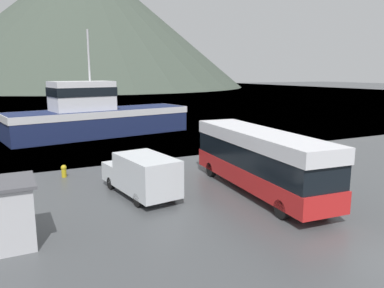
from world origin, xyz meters
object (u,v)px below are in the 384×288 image
(delivery_van, at_px, (142,174))
(storage_bin, at_px, (314,172))
(tour_bus, at_px, (259,158))
(fishing_boat, at_px, (97,115))

(delivery_van, distance_m, storage_bin, 10.05)
(storage_bin, bearing_deg, delivery_van, 164.92)
(tour_bus, distance_m, storage_bin, 3.90)
(tour_bus, xyz_separation_m, fishing_boat, (-3.69, 22.93, 0.22))
(tour_bus, height_order, delivery_van, tour_bus)
(delivery_van, distance_m, fishing_boat, 20.87)
(fishing_boat, xyz_separation_m, storage_bin, (7.40, -23.33, -1.38))
(delivery_van, relative_size, fishing_boat, 0.30)
(fishing_boat, distance_m, storage_bin, 24.51)
(tour_bus, distance_m, delivery_van, 6.42)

